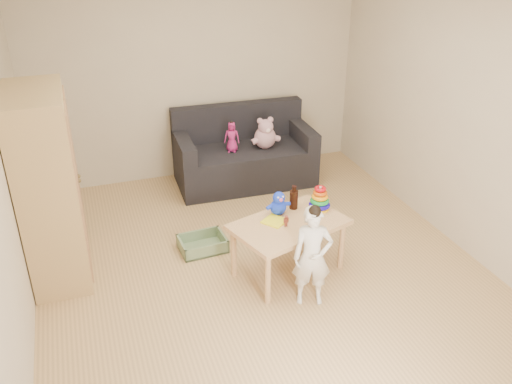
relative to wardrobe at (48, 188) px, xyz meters
name	(u,v)px	position (x,y,z in m)	size (l,w,h in m)	color
room	(260,137)	(1.75, -0.53, 0.44)	(4.50, 4.50, 4.50)	tan
wardrobe	(48,188)	(0.00, 0.00, 0.00)	(0.48, 0.95, 1.72)	tan
sofa	(245,165)	(2.18, 1.23, -0.63)	(1.64, 0.82, 0.46)	black
play_table	(288,247)	(1.97, -0.71, -0.60)	(0.99, 0.63, 0.52)	#EDB382
storage_bin	(203,244)	(1.31, -0.09, -0.79)	(0.45, 0.33, 0.13)	gray
toddler	(312,258)	(1.98, -1.17, -0.42)	(0.32, 0.22, 0.88)	white
pink_bear	(265,135)	(2.41, 1.14, -0.24)	(0.28, 0.24, 0.32)	#CC96AC
doll	(232,137)	(2.00, 1.16, -0.22)	(0.18, 0.12, 0.35)	#BA2374
ring_stacker	(320,200)	(2.33, -0.56, -0.25)	(0.20, 0.20, 0.23)	yellow
brown_bottle	(294,199)	(2.11, -0.47, -0.24)	(0.08, 0.08, 0.23)	black
blue_plush	(278,203)	(1.93, -0.53, -0.22)	(0.19, 0.15, 0.23)	#1C3EFF
wooden_figure	(286,221)	(1.92, -0.76, -0.28)	(0.05, 0.04, 0.11)	maroon
yellow_book	(275,221)	(1.85, -0.65, -0.33)	(0.19, 0.19, 0.01)	#FFF81A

